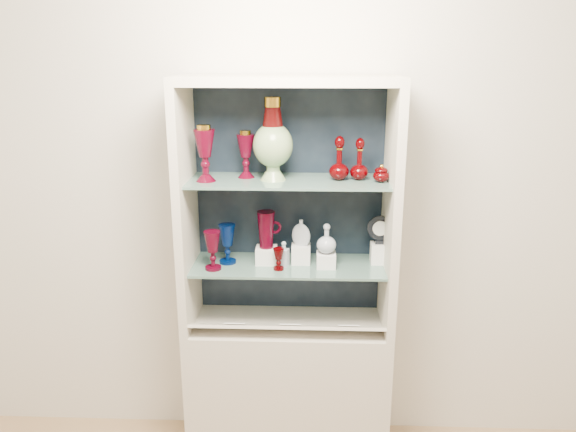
{
  "coord_description": "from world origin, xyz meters",
  "views": [
    {
      "loc": [
        0.1,
        -0.99,
        2.04
      ],
      "look_at": [
        0.0,
        1.53,
        1.3
      ],
      "focal_mm": 35.0,
      "sensor_mm": 36.0,
      "label": 1
    }
  ],
  "objects_px": {
    "flat_flask": "(301,232)",
    "clear_round_decanter": "(327,239)",
    "enamel_urn": "(273,139)",
    "ruby_decanter_a": "(360,157)",
    "cobalt_goblet": "(227,244)",
    "clear_square_bottle": "(284,254)",
    "ruby_goblet_tall": "(213,250)",
    "ruby_goblet_small": "(279,259)",
    "pedestal_lamp_right": "(246,154)",
    "ruby_pitcher": "(266,230)",
    "ruby_decanter_b": "(339,157)",
    "pedestal_lamp_left": "(205,153)",
    "cameo_medallion": "(380,229)"
  },
  "relations": [
    {
      "from": "enamel_urn",
      "to": "ruby_decanter_a",
      "type": "relative_size",
      "value": 1.73
    },
    {
      "from": "ruby_decanter_a",
      "to": "cobalt_goblet",
      "type": "height_order",
      "value": "ruby_decanter_a"
    },
    {
      "from": "ruby_goblet_tall",
      "to": "ruby_goblet_small",
      "type": "height_order",
      "value": "ruby_goblet_tall"
    },
    {
      "from": "enamel_urn",
      "to": "clear_square_bottle",
      "type": "height_order",
      "value": "enamel_urn"
    },
    {
      "from": "ruby_goblet_tall",
      "to": "enamel_urn",
      "type": "bearing_deg",
      "value": 14.21
    },
    {
      "from": "ruby_goblet_small",
      "to": "flat_flask",
      "type": "bearing_deg",
      "value": 42.51
    },
    {
      "from": "ruby_pitcher",
      "to": "clear_square_bottle",
      "type": "distance_m",
      "value": 0.14
    },
    {
      "from": "pedestal_lamp_left",
      "to": "ruby_goblet_tall",
      "type": "bearing_deg",
      "value": -55.78
    },
    {
      "from": "flat_flask",
      "to": "ruby_goblet_small",
      "type": "bearing_deg",
      "value": -115.92
    },
    {
      "from": "cobalt_goblet",
      "to": "cameo_medallion",
      "type": "bearing_deg",
      "value": 2.08
    },
    {
      "from": "ruby_decanter_a",
      "to": "clear_round_decanter",
      "type": "bearing_deg",
      "value": -165.26
    },
    {
      "from": "cobalt_goblet",
      "to": "cameo_medallion",
      "type": "relative_size",
      "value": 1.36
    },
    {
      "from": "ruby_goblet_tall",
      "to": "ruby_goblet_small",
      "type": "distance_m",
      "value": 0.31
    },
    {
      "from": "ruby_decanter_a",
      "to": "clear_round_decanter",
      "type": "relative_size",
      "value": 1.56
    },
    {
      "from": "cobalt_goblet",
      "to": "flat_flask",
      "type": "distance_m",
      "value": 0.36
    },
    {
      "from": "ruby_goblet_tall",
      "to": "flat_flask",
      "type": "xyz_separation_m",
      "value": [
        0.41,
        0.1,
        0.06
      ]
    },
    {
      "from": "ruby_decanter_a",
      "to": "ruby_decanter_b",
      "type": "bearing_deg",
      "value": -175.41
    },
    {
      "from": "ruby_goblet_tall",
      "to": "flat_flask",
      "type": "distance_m",
      "value": 0.43
    },
    {
      "from": "clear_square_bottle",
      "to": "clear_round_decanter",
      "type": "xyz_separation_m",
      "value": [
        0.2,
        -0.01,
        0.08
      ]
    },
    {
      "from": "pedestal_lamp_left",
      "to": "pedestal_lamp_right",
      "type": "bearing_deg",
      "value": 25.71
    },
    {
      "from": "ruby_decanter_a",
      "to": "clear_square_bottle",
      "type": "xyz_separation_m",
      "value": [
        -0.35,
        -0.03,
        -0.47
      ]
    },
    {
      "from": "cobalt_goblet",
      "to": "cameo_medallion",
      "type": "distance_m",
      "value": 0.74
    },
    {
      "from": "flat_flask",
      "to": "ruby_decanter_b",
      "type": "bearing_deg",
      "value": 14.54
    },
    {
      "from": "pedestal_lamp_left",
      "to": "ruby_decanter_b",
      "type": "distance_m",
      "value": 0.61
    },
    {
      "from": "ruby_goblet_small",
      "to": "cameo_medallion",
      "type": "xyz_separation_m",
      "value": [
        0.48,
        0.11,
        0.12
      ]
    },
    {
      "from": "flat_flask",
      "to": "clear_round_decanter",
      "type": "height_order",
      "value": "flat_flask"
    },
    {
      "from": "clear_square_bottle",
      "to": "clear_round_decanter",
      "type": "distance_m",
      "value": 0.22
    },
    {
      "from": "pedestal_lamp_right",
      "to": "ruby_decanter_b",
      "type": "bearing_deg",
      "value": -5.1
    },
    {
      "from": "ruby_decanter_b",
      "to": "ruby_pitcher",
      "type": "relative_size",
      "value": 1.2
    },
    {
      "from": "ruby_pitcher",
      "to": "ruby_decanter_b",
      "type": "bearing_deg",
      "value": -13.99
    },
    {
      "from": "ruby_decanter_b",
      "to": "clear_round_decanter",
      "type": "relative_size",
      "value": 1.55
    },
    {
      "from": "pedestal_lamp_left",
      "to": "enamel_urn",
      "type": "distance_m",
      "value": 0.31
    },
    {
      "from": "ruby_pitcher",
      "to": "flat_flask",
      "type": "height_order",
      "value": "ruby_pitcher"
    },
    {
      "from": "ruby_decanter_b",
      "to": "clear_square_bottle",
      "type": "distance_m",
      "value": 0.53
    },
    {
      "from": "ruby_decanter_b",
      "to": "cameo_medallion",
      "type": "xyz_separation_m",
      "value": [
        0.21,
        0.03,
        -0.36
      ]
    },
    {
      "from": "cobalt_goblet",
      "to": "ruby_pitcher",
      "type": "bearing_deg",
      "value": 1.61
    },
    {
      "from": "enamel_urn",
      "to": "pedestal_lamp_right",
      "type": "bearing_deg",
      "value": 159.97
    },
    {
      "from": "ruby_decanter_a",
      "to": "ruby_goblet_small",
      "type": "relative_size",
      "value": 2.06
    },
    {
      "from": "ruby_pitcher",
      "to": "pedestal_lamp_right",
      "type": "bearing_deg",
      "value": 151.71
    },
    {
      "from": "clear_round_decanter",
      "to": "cameo_medallion",
      "type": "relative_size",
      "value": 0.97
    },
    {
      "from": "ruby_pitcher",
      "to": "clear_round_decanter",
      "type": "xyz_separation_m",
      "value": [
        0.29,
        -0.04,
        -0.03
      ]
    },
    {
      "from": "enamel_urn",
      "to": "cameo_medallion",
      "type": "height_order",
      "value": "enamel_urn"
    },
    {
      "from": "pedestal_lamp_right",
      "to": "enamel_urn",
      "type": "distance_m",
      "value": 0.16
    },
    {
      "from": "pedestal_lamp_right",
      "to": "ruby_goblet_tall",
      "type": "height_order",
      "value": "pedestal_lamp_right"
    },
    {
      "from": "clear_round_decanter",
      "to": "cameo_medallion",
      "type": "bearing_deg",
      "value": 13.89
    },
    {
      "from": "ruby_pitcher",
      "to": "clear_square_bottle",
      "type": "bearing_deg",
      "value": -35.05
    },
    {
      "from": "ruby_decanter_a",
      "to": "ruby_pitcher",
      "type": "xyz_separation_m",
      "value": [
        -0.43,
        0.0,
        -0.36
      ]
    },
    {
      "from": "ruby_goblet_tall",
      "to": "clear_square_bottle",
      "type": "xyz_separation_m",
      "value": [
        0.33,
        0.06,
        -0.03
      ]
    },
    {
      "from": "cobalt_goblet",
      "to": "clear_square_bottle",
      "type": "xyz_separation_m",
      "value": [
        0.28,
        -0.03,
        -0.04
      ]
    },
    {
      "from": "pedestal_lamp_right",
      "to": "ruby_pitcher",
      "type": "distance_m",
      "value": 0.37
    }
  ]
}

